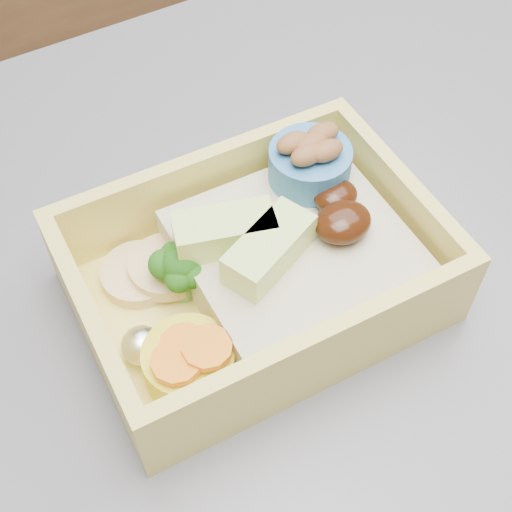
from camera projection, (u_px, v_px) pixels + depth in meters
bento_box at (263, 264)px, 0.38m from camera, size 0.19×0.14×0.07m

